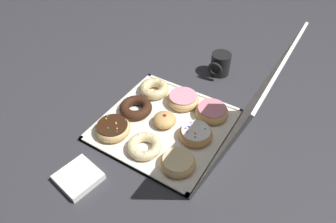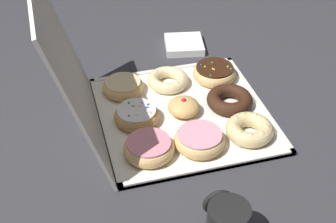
% 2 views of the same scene
% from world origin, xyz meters
% --- Properties ---
extents(ground_plane, '(3.00, 3.00, 0.00)m').
position_xyz_m(ground_plane, '(0.00, 0.00, 0.00)').
color(ground_plane, '#333338').
extents(donut_box, '(0.43, 0.43, 0.01)m').
position_xyz_m(donut_box, '(0.00, 0.00, 0.01)').
color(donut_box, silver).
rests_on(donut_box, ground).
extents(box_lid_open, '(0.43, 0.12, 0.40)m').
position_xyz_m(box_lid_open, '(0.00, 0.27, 0.20)').
color(box_lid_open, silver).
rests_on(box_lid_open, ground).
extents(cruller_donut_0, '(0.12, 0.12, 0.04)m').
position_xyz_m(cruller_donut_0, '(-0.13, -0.13, 0.03)').
color(cruller_donut_0, '#EACC8C').
rests_on(cruller_donut_0, donut_box).
extents(chocolate_cake_ring_donut_1, '(0.12, 0.12, 0.04)m').
position_xyz_m(chocolate_cake_ring_donut_1, '(-0.00, -0.13, 0.03)').
color(chocolate_cake_ring_donut_1, '#381E11').
rests_on(chocolate_cake_ring_donut_1, donut_box).
extents(sprinkle_donut_2, '(0.12, 0.12, 0.04)m').
position_xyz_m(sprinkle_donut_2, '(0.13, -0.13, 0.03)').
color(sprinkle_donut_2, '#E5B770').
rests_on(sprinkle_donut_2, donut_box).
extents(pink_frosted_donut_3, '(0.12, 0.12, 0.04)m').
position_xyz_m(pink_frosted_donut_3, '(-0.13, 0.00, 0.03)').
color(pink_frosted_donut_3, '#E5B770').
rests_on(pink_frosted_donut_3, donut_box).
extents(jelly_filled_donut_4, '(0.08, 0.08, 0.05)m').
position_xyz_m(jelly_filled_donut_4, '(0.00, -0.00, 0.03)').
color(jelly_filled_donut_4, tan).
rests_on(jelly_filled_donut_4, donut_box).
extents(cruller_donut_5, '(0.11, 0.11, 0.03)m').
position_xyz_m(cruller_donut_5, '(0.13, 0.01, 0.03)').
color(cruller_donut_5, beige).
rests_on(cruller_donut_5, donut_box).
extents(pink_frosted_donut_6, '(0.12, 0.12, 0.04)m').
position_xyz_m(pink_frosted_donut_6, '(-0.13, 0.12, 0.03)').
color(pink_frosted_donut_6, '#E5B770').
rests_on(pink_frosted_donut_6, donut_box).
extents(sprinkle_donut_7, '(0.11, 0.11, 0.04)m').
position_xyz_m(sprinkle_donut_7, '(0.00, 0.12, 0.03)').
color(sprinkle_donut_7, tan).
rests_on(sprinkle_donut_7, donut_box).
extents(glazed_ring_donut_8, '(0.11, 0.11, 0.03)m').
position_xyz_m(glazed_ring_donut_8, '(0.13, 0.13, 0.03)').
color(glazed_ring_donut_8, '#E5B770').
rests_on(glazed_ring_donut_8, donut_box).
extents(coffee_mug, '(0.10, 0.08, 0.09)m').
position_xyz_m(coffee_mug, '(-0.39, 0.03, 0.05)').
color(coffee_mug, black).
rests_on(coffee_mug, ground).
extents(napkin_stack, '(0.14, 0.14, 0.02)m').
position_xyz_m(napkin_stack, '(0.33, -0.10, 0.01)').
color(napkin_stack, white).
rests_on(napkin_stack, ground).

